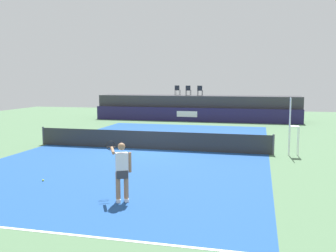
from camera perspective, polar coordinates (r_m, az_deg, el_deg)
ground_plane at (r=22.58m, az=-0.60°, el=-2.18°), size 48.00×48.00×0.00m
court_inner at (r=19.73m, az=-2.76°, el=-3.52°), size 12.00×22.00×0.00m
line_near_baseline at (r=10.09m, az=-21.26°, el=-14.33°), size 12.00×0.10×0.00m
sponsor_wall at (r=32.71m, az=3.95°, el=1.70°), size 18.00×0.22×1.20m
spectator_platform at (r=34.44m, az=4.47°, el=2.79°), size 18.00×2.80×2.20m
spectator_chair_far_left at (r=34.93m, az=1.43°, el=5.49°), size 0.45×0.45×0.89m
spectator_chair_left at (r=34.37m, az=3.08°, el=5.46°), size 0.44×0.44×0.89m
spectator_chair_center at (r=33.98m, az=4.84°, el=5.43°), size 0.44×0.44×0.89m
umpire_chair at (r=18.77m, az=18.20°, el=0.49°), size 0.46×0.46×2.76m
tennis_net at (r=19.65m, az=-2.77°, el=-2.17°), size 12.40×0.02×0.95m
net_post_near at (r=22.20m, az=-18.31°, el=-1.39°), size 0.10×0.10×1.00m
net_post_far at (r=18.87m, az=15.62°, el=-2.72°), size 0.10×0.10×1.00m
tennis_player at (r=11.28m, az=-7.01°, el=-6.57°), size 1.05×1.04×1.77m
tennis_ball at (r=14.31m, az=-18.33°, el=-7.77°), size 0.07×0.07×0.07m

